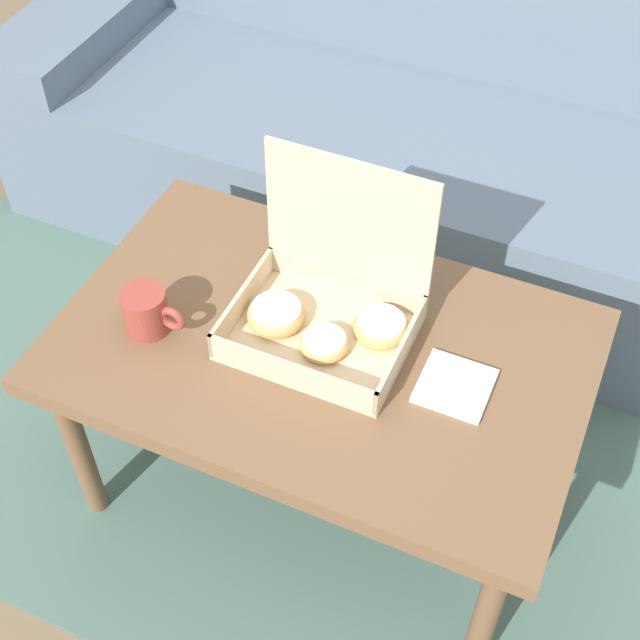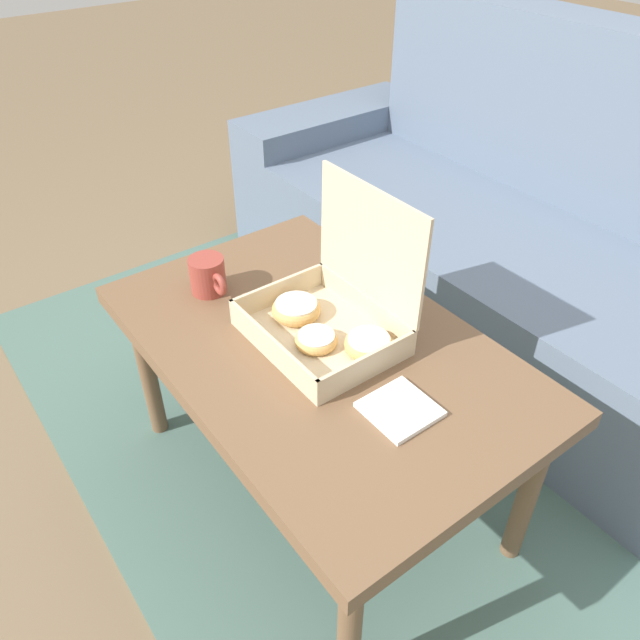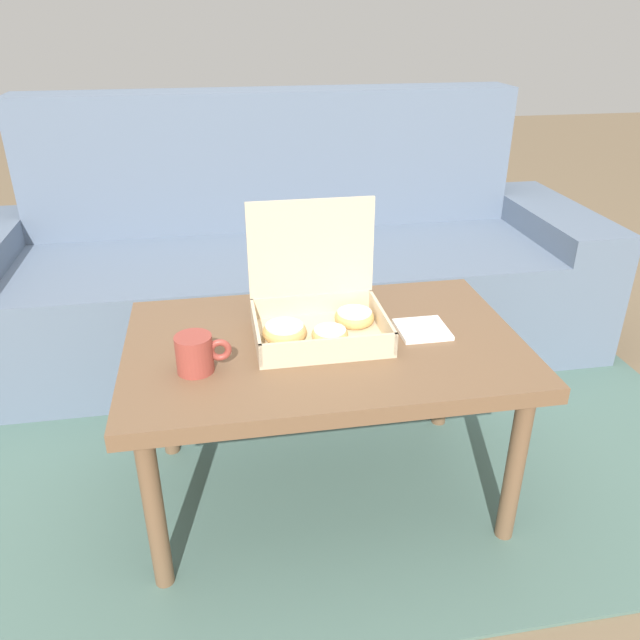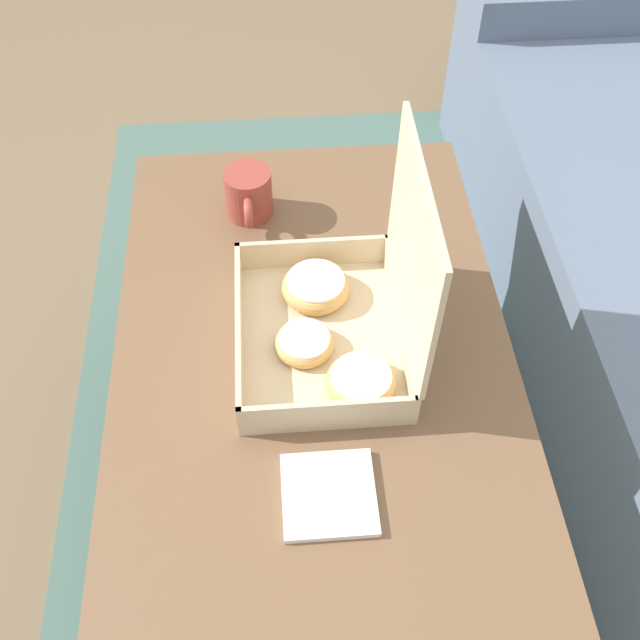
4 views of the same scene
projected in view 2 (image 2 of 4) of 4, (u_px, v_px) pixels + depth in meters
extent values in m
plane|color=#756047|center=(353.00, 464.00, 1.66)|extent=(12.00, 12.00, 0.00)
cube|color=#4C6B60|center=(433.00, 414.00, 1.80)|extent=(2.48, 1.84, 0.01)
cube|color=slate|center=(522.00, 316.00, 1.83)|extent=(1.88, 0.57, 0.41)
cube|color=slate|center=(623.00, 201.00, 1.86)|extent=(1.88, 0.20, 0.93)
cube|color=slate|center=(331.00, 171.00, 2.52)|extent=(0.24, 0.77, 0.51)
cube|color=brown|center=(318.00, 350.00, 1.33)|extent=(0.96, 0.61, 0.04)
cylinder|color=brown|center=(148.00, 372.00, 1.62)|extent=(0.04, 0.04, 0.44)
cylinder|color=brown|center=(349.00, 632.00, 1.09)|extent=(0.04, 0.04, 0.44)
cylinder|color=brown|center=(300.00, 306.00, 1.85)|extent=(0.04, 0.04, 0.44)
cylinder|color=brown|center=(528.00, 494.00, 1.32)|extent=(0.04, 0.04, 0.44)
cube|color=beige|center=(320.00, 337.00, 1.32)|extent=(0.32, 0.25, 0.01)
cube|color=beige|center=(272.00, 348.00, 1.25)|extent=(0.32, 0.01, 0.05)
cube|color=beige|center=(364.00, 305.00, 1.36)|extent=(0.32, 0.01, 0.05)
cube|color=beige|center=(279.00, 291.00, 1.40)|extent=(0.01, 0.25, 0.05)
cube|color=beige|center=(368.00, 365.00, 1.20)|extent=(0.01, 0.25, 0.05)
cube|color=beige|center=(370.00, 244.00, 1.27)|extent=(0.32, 0.01, 0.25)
torus|color=tan|center=(316.00, 340.00, 1.29)|extent=(0.09, 0.09, 0.03)
cylinder|color=white|center=(316.00, 337.00, 1.28)|extent=(0.08, 0.08, 0.01)
torus|color=tan|center=(296.00, 309.00, 1.36)|extent=(0.11, 0.11, 0.03)
cylinder|color=white|center=(296.00, 306.00, 1.36)|extent=(0.09, 0.09, 0.02)
torus|color=tan|center=(369.00, 344.00, 1.27)|extent=(0.10, 0.10, 0.03)
cylinder|color=white|center=(369.00, 341.00, 1.27)|extent=(0.09, 0.09, 0.01)
cylinder|color=#993D33|center=(208.00, 275.00, 1.44)|extent=(0.08, 0.08, 0.09)
torus|color=#993D33|center=(219.00, 284.00, 1.40)|extent=(0.05, 0.01, 0.05)
cube|color=white|center=(400.00, 409.00, 1.15)|extent=(0.12, 0.12, 0.01)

